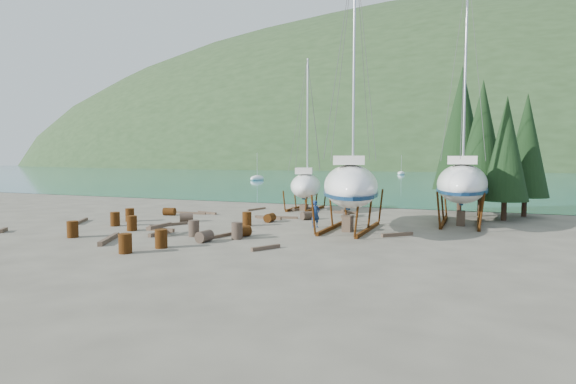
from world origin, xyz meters
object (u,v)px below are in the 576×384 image
at_px(large_sailboat_near, 350,185).
at_px(worker, 316,214).
at_px(large_sailboat_far, 462,183).
at_px(small_sailboat_shore, 306,185).

height_order(large_sailboat_near, worker, large_sailboat_near).
relative_size(large_sailboat_far, worker, 9.91).
xyz_separation_m(large_sailboat_near, small_sailboat_shore, (-6.26, 9.25, -0.62)).
relative_size(large_sailboat_near, large_sailboat_far, 1.01).
xyz_separation_m(large_sailboat_near, large_sailboat_far, (6.00, 5.07, 0.01)).
distance_m(large_sailboat_far, small_sailboat_shore, 12.97).
xyz_separation_m(small_sailboat_shore, worker, (4.04, -9.06, -1.23)).
bearing_deg(small_sailboat_shore, large_sailboat_far, -36.95).
distance_m(large_sailboat_far, worker, 9.75).
xyz_separation_m(large_sailboat_far, worker, (-8.22, -4.89, -1.87)).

